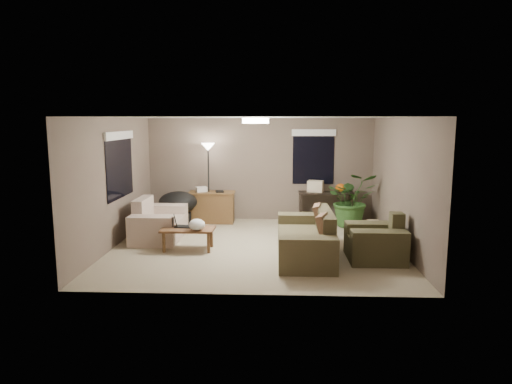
{
  "coord_description": "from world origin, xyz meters",
  "views": [
    {
      "loc": [
        0.38,
        -8.66,
        2.46
      ],
      "look_at": [
        0.0,
        0.2,
        1.05
      ],
      "focal_mm": 32.0,
      "sensor_mm": 36.0,
      "label": 1
    }
  ],
  "objects_px": {
    "main_sofa": "(307,241)",
    "cat_scratching_post": "(373,235)",
    "armchair": "(376,243)",
    "floor_lamp": "(208,156)",
    "console_table": "(325,205)",
    "coffee_table": "(188,231)",
    "papasan_chair": "(178,206)",
    "desk": "(212,207)",
    "loveseat": "(158,224)",
    "houseplant": "(352,205)"
  },
  "relations": [
    {
      "from": "loveseat",
      "to": "armchair",
      "type": "distance_m",
      "value": 4.44
    },
    {
      "from": "floor_lamp",
      "to": "loveseat",
      "type": "bearing_deg",
      "value": -118.99
    },
    {
      "from": "desk",
      "to": "cat_scratching_post",
      "type": "relative_size",
      "value": 2.2
    },
    {
      "from": "desk",
      "to": "coffee_table",
      "type": "bearing_deg",
      "value": -93.13
    },
    {
      "from": "loveseat",
      "to": "houseplant",
      "type": "bearing_deg",
      "value": 16.41
    },
    {
      "from": "console_table",
      "to": "cat_scratching_post",
      "type": "distance_m",
      "value": 2.14
    },
    {
      "from": "main_sofa",
      "to": "cat_scratching_post",
      "type": "bearing_deg",
      "value": 30.71
    },
    {
      "from": "papasan_chair",
      "to": "cat_scratching_post",
      "type": "bearing_deg",
      "value": -20.73
    },
    {
      "from": "armchair",
      "to": "floor_lamp",
      "type": "distance_m",
      "value": 4.61
    },
    {
      "from": "desk",
      "to": "console_table",
      "type": "bearing_deg",
      "value": 2.24
    },
    {
      "from": "coffee_table",
      "to": "console_table",
      "type": "height_order",
      "value": "console_table"
    },
    {
      "from": "main_sofa",
      "to": "console_table",
      "type": "height_order",
      "value": "main_sofa"
    },
    {
      "from": "armchair",
      "to": "cat_scratching_post",
      "type": "relative_size",
      "value": 2.0
    },
    {
      "from": "loveseat",
      "to": "houseplant",
      "type": "xyz_separation_m",
      "value": [
        4.23,
        1.24,
        0.2
      ]
    },
    {
      "from": "papasan_chair",
      "to": "cat_scratching_post",
      "type": "height_order",
      "value": "papasan_chair"
    },
    {
      "from": "console_table",
      "to": "floor_lamp",
      "type": "xyz_separation_m",
      "value": [
        -2.81,
        -0.08,
        1.16
      ]
    },
    {
      "from": "loveseat",
      "to": "floor_lamp",
      "type": "relative_size",
      "value": 0.84
    },
    {
      "from": "main_sofa",
      "to": "coffee_table",
      "type": "height_order",
      "value": "main_sofa"
    },
    {
      "from": "console_table",
      "to": "houseplant",
      "type": "xyz_separation_m",
      "value": [
        0.56,
        -0.37,
        0.06
      ]
    },
    {
      "from": "coffee_table",
      "to": "papasan_chair",
      "type": "relative_size",
      "value": 0.86
    },
    {
      "from": "console_table",
      "to": "main_sofa",
      "type": "bearing_deg",
      "value": -102.63
    },
    {
      "from": "desk",
      "to": "cat_scratching_post",
      "type": "distance_m",
      "value": 3.95
    },
    {
      "from": "coffee_table",
      "to": "armchair",
      "type": "bearing_deg",
      "value": -7.82
    },
    {
      "from": "main_sofa",
      "to": "armchair",
      "type": "distance_m",
      "value": 1.21
    },
    {
      "from": "main_sofa",
      "to": "floor_lamp",
      "type": "distance_m",
      "value": 3.72
    },
    {
      "from": "main_sofa",
      "to": "floor_lamp",
      "type": "xyz_separation_m",
      "value": [
        -2.18,
        2.72,
        1.3
      ]
    },
    {
      "from": "main_sofa",
      "to": "console_table",
      "type": "distance_m",
      "value": 2.87
    },
    {
      "from": "coffee_table",
      "to": "console_table",
      "type": "distance_m",
      "value": 3.78
    },
    {
      "from": "main_sofa",
      "to": "papasan_chair",
      "type": "bearing_deg",
      "value": 140.04
    },
    {
      "from": "coffee_table",
      "to": "floor_lamp",
      "type": "height_order",
      "value": "floor_lamp"
    },
    {
      "from": "armchair",
      "to": "houseplant",
      "type": "xyz_separation_m",
      "value": [
        -0.01,
        2.56,
        0.2
      ]
    },
    {
      "from": "main_sofa",
      "to": "papasan_chair",
      "type": "height_order",
      "value": "main_sofa"
    },
    {
      "from": "main_sofa",
      "to": "desk",
      "type": "distance_m",
      "value": 3.42
    },
    {
      "from": "papasan_chair",
      "to": "houseplant",
      "type": "bearing_deg",
      "value": 0.38
    },
    {
      "from": "armchair",
      "to": "cat_scratching_post",
      "type": "xyz_separation_m",
      "value": [
        0.15,
        0.93,
        -0.08
      ]
    },
    {
      "from": "coffee_table",
      "to": "console_table",
      "type": "bearing_deg",
      "value": 40.66
    },
    {
      "from": "armchair",
      "to": "desk",
      "type": "height_order",
      "value": "armchair"
    },
    {
      "from": "armchair",
      "to": "papasan_chair",
      "type": "relative_size",
      "value": 0.86
    },
    {
      "from": "floor_lamp",
      "to": "desk",
      "type": "bearing_deg",
      "value": -20.23
    },
    {
      "from": "coffee_table",
      "to": "houseplant",
      "type": "relative_size",
      "value": 0.79
    },
    {
      "from": "main_sofa",
      "to": "desk",
      "type": "xyz_separation_m",
      "value": [
        -2.11,
        2.69,
        0.08
      ]
    },
    {
      "from": "floor_lamp",
      "to": "houseplant",
      "type": "height_order",
      "value": "floor_lamp"
    },
    {
      "from": "papasan_chair",
      "to": "desk",
      "type": "bearing_deg",
      "value": 21.34
    },
    {
      "from": "cat_scratching_post",
      "to": "console_table",
      "type": "bearing_deg",
      "value": 109.94
    },
    {
      "from": "main_sofa",
      "to": "houseplant",
      "type": "bearing_deg",
      "value": 63.84
    },
    {
      "from": "coffee_table",
      "to": "houseplant",
      "type": "xyz_separation_m",
      "value": [
        3.43,
        2.08,
        0.14
      ]
    },
    {
      "from": "coffee_table",
      "to": "desk",
      "type": "distance_m",
      "value": 2.36
    },
    {
      "from": "loveseat",
      "to": "papasan_chair",
      "type": "bearing_deg",
      "value": 81.99
    },
    {
      "from": "armchair",
      "to": "papasan_chair",
      "type": "bearing_deg",
      "value": 148.13
    },
    {
      "from": "main_sofa",
      "to": "desk",
      "type": "height_order",
      "value": "main_sofa"
    }
  ]
}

